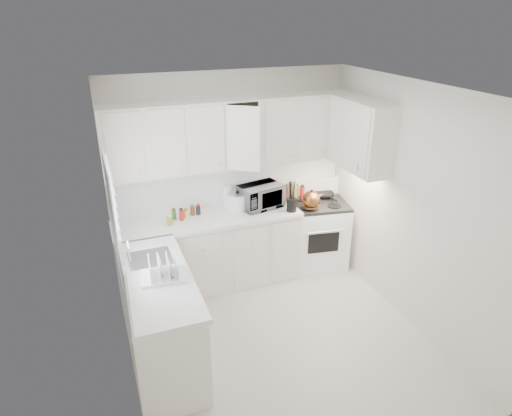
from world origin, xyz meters
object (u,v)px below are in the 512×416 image
microwave (261,194)px  rice_cooker (237,200)px  stove (316,225)px  dish_rack (162,267)px  tea_kettle (311,198)px  utensil_crock (292,196)px

microwave → rice_cooker: bearing=162.3°
stove → microwave: size_ratio=2.24×
microwave → dish_rack: size_ratio=1.27×
dish_rack → stove: bearing=32.0°
tea_kettle → stove: bearing=54.6°
utensil_crock → dish_rack: (-1.75, -0.94, -0.09)m
stove → utensil_crock: size_ratio=2.90×
rice_cooker → stove: bearing=-19.4°
rice_cooker → dish_rack: bearing=-147.6°
stove → dish_rack: (-2.21, -1.14, 0.48)m
dish_rack → microwave: bearing=44.6°
utensil_crock → dish_rack: 1.99m
rice_cooker → utensil_crock: (0.61, -0.28, 0.08)m
stove → rice_cooker: size_ratio=4.65×
microwave → stove: bearing=-17.4°
utensil_crock → dish_rack: size_ratio=0.98×
utensil_crock → rice_cooker: bearing=155.4°
rice_cooker → dish_rack: (-1.14, -1.22, -0.01)m
stove → utensil_crock: (-0.46, -0.19, 0.57)m
tea_kettle → utensil_crock: bearing=-160.6°
microwave → utensil_crock: utensil_crock is taller
rice_cooker → dish_rack: 1.67m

